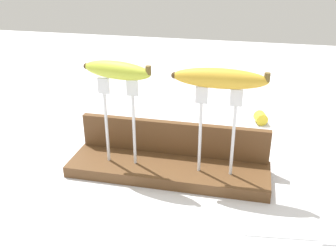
% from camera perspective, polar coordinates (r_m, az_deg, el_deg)
% --- Properties ---
extents(ground_plane, '(3.00, 3.00, 0.00)m').
position_cam_1_polar(ground_plane, '(0.92, 0.00, -7.19)').
color(ground_plane, silver).
extents(wooden_board, '(0.47, 0.13, 0.03)m').
position_cam_1_polar(wooden_board, '(0.91, 0.00, -6.47)').
color(wooden_board, brown).
rests_on(wooden_board, ground).
extents(board_backstop, '(0.46, 0.02, 0.08)m').
position_cam_1_polar(board_backstop, '(0.94, 0.79, -1.77)').
color(board_backstop, brown).
rests_on(board_backstop, wooden_board).
extents(fork_stand_left, '(0.09, 0.01, 0.21)m').
position_cam_1_polar(fork_stand_left, '(0.87, -7.23, 1.71)').
color(fork_stand_left, silver).
rests_on(fork_stand_left, wooden_board).
extents(fork_stand_right, '(0.10, 0.01, 0.20)m').
position_cam_1_polar(fork_stand_right, '(0.83, 7.32, 0.24)').
color(fork_stand_right, silver).
rests_on(fork_stand_right, wooden_board).
extents(banana_raised_left, '(0.17, 0.07, 0.04)m').
position_cam_1_polar(banana_raised_left, '(0.84, -7.61, 8.23)').
color(banana_raised_left, '#B2C138').
rests_on(banana_raised_left, fork_stand_left).
extents(banana_raised_right, '(0.20, 0.04, 0.04)m').
position_cam_1_polar(banana_raised_right, '(0.79, 7.72, 7.03)').
color(banana_raised_right, gold).
rests_on(banana_raised_right, fork_stand_right).
extents(fork_fallen_near, '(0.17, 0.04, 0.01)m').
position_cam_1_polar(fork_fallen_near, '(0.78, 19.79, -15.38)').
color(fork_fallen_near, silver).
rests_on(fork_fallen_near, ground).
extents(banana_chunk_near, '(0.04, 0.05, 0.04)m').
position_cam_1_polar(banana_chunk_near, '(1.21, 13.60, 1.20)').
color(banana_chunk_near, yellow).
rests_on(banana_chunk_near, ground).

